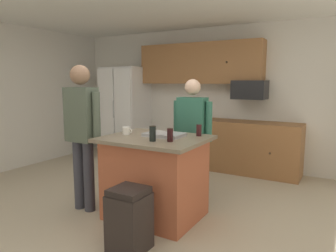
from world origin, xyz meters
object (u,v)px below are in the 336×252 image
person_guest_by_door (82,127)px  glass_short_whisky (153,134)px  serving_tray (164,135)px  trash_bin (129,220)px  refrigerator (125,112)px  microwave_over_range (250,90)px  person_host_foreground (192,130)px  mug_blue_stoneware (126,131)px  kitchen_island (155,177)px  glass_pilsner (199,130)px  glass_dark_ale (170,135)px

person_guest_by_door → glass_short_whisky: size_ratio=10.92×
serving_tray → trash_bin: serving_tray is taller
refrigerator → microwave_over_range: refrigerator is taller
person_host_foreground → mug_blue_stoneware: (-0.46, -0.86, 0.07)m
refrigerator → kitchen_island: refrigerator is taller
refrigerator → person_host_foreground: refrigerator is taller
refrigerator → mug_blue_stoneware: (1.79, -2.30, 0.06)m
glass_pilsner → kitchen_island: bearing=-141.9°
glass_dark_ale → kitchen_island: bearing=151.9°
refrigerator → microwave_over_range: (2.60, 0.12, 0.51)m
microwave_over_range → glass_dark_ale: microwave_over_range is taller
mug_blue_stoneware → person_guest_by_door: bearing=-155.2°
microwave_over_range → serving_tray: (-0.35, -2.29, -0.47)m
microwave_over_range → person_guest_by_door: (-1.30, -2.65, -0.41)m
kitchen_island → trash_bin: 0.80m
glass_pilsner → trash_bin: bearing=-101.5°
person_host_foreground → glass_short_whisky: size_ratio=9.91×
person_guest_by_door → glass_pilsner: 1.41m
kitchen_island → mug_blue_stoneware: (-0.38, -0.04, 0.52)m
trash_bin → person_host_foreground: bearing=93.9°
microwave_over_range → mug_blue_stoneware: bearing=-108.4°
glass_dark_ale → glass_pilsner: bearing=75.5°
person_host_foreground → trash_bin: 1.71m
person_host_foreground → glass_dark_ale: 1.00m
mug_blue_stoneware → glass_dark_ale: 0.68m
refrigerator → kitchen_island: size_ratio=1.62×
microwave_over_range → person_host_foreground: size_ratio=0.34×
mug_blue_stoneware → trash_bin: bearing=-51.6°
microwave_over_range → glass_short_whisky: size_ratio=3.42×
refrigerator → person_guest_by_door: bearing=-62.9°
mug_blue_stoneware → microwave_over_range: bearing=71.6°
microwave_over_range → mug_blue_stoneware: (-0.81, -2.42, -0.44)m
microwave_over_range → serving_tray: 2.37m
refrigerator → person_guest_by_door: 2.85m
mug_blue_stoneware → glass_short_whisky: 0.53m
person_guest_by_door → person_host_foreground: bearing=31.8°
kitchen_island → mug_blue_stoneware: size_ratio=8.76×
person_host_foreground → serving_tray: size_ratio=3.69×
person_host_foreground → glass_pilsner: person_host_foreground is taller
refrigerator → glass_dark_ale: refrigerator is taller
glass_short_whisky → serving_tray: bearing=96.9°
refrigerator → microwave_over_range: size_ratio=3.36×
microwave_over_range → glass_pilsner: (-0.02, -2.07, -0.42)m
trash_bin → person_guest_by_door: bearing=155.2°
kitchen_island → glass_pilsner: glass_pilsner is taller
microwave_over_range → serving_tray: bearing=-98.7°
kitchen_island → trash_bin: kitchen_island is taller
refrigerator → serving_tray: bearing=-44.1°
microwave_over_range → mug_blue_stoneware: 2.59m
glass_dark_ale → serving_tray: (-0.21, 0.24, -0.05)m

